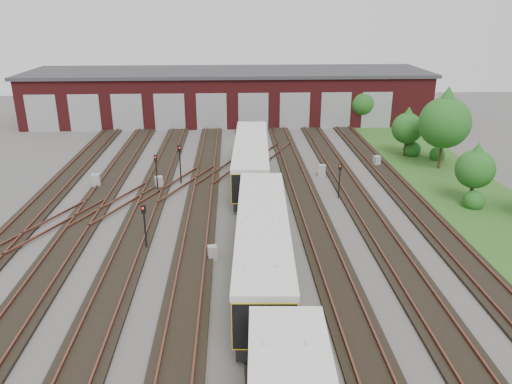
{
  "coord_description": "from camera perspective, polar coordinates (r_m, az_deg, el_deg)",
  "views": [
    {
      "loc": [
        0.48,
        -25.45,
        14.13
      ],
      "look_at": [
        2.03,
        6.9,
        2.0
      ],
      "focal_mm": 35.0,
      "sensor_mm": 36.0,
      "label": 1
    }
  ],
  "objects": [
    {
      "name": "ground",
      "position": [
        29.11,
        -3.38,
        -8.54
      ],
      "size": [
        120.0,
        120.0,
        0.0
      ],
      "primitive_type": "plane",
      "color": "#43403E",
      "rests_on": "ground"
    },
    {
      "name": "track_network",
      "position": [
        29.58,
        -3.7,
        -7.81
      ],
      "size": [
        30.4,
        70.0,
        0.33
      ],
      "color": "black",
      "rests_on": "ground"
    },
    {
      "name": "maintenance_shed",
      "position": [
        66.33,
        -3.18,
        11.03
      ],
      "size": [
        51.0,
        12.5,
        6.35
      ],
      "color": "#511416",
      "rests_on": "ground"
    },
    {
      "name": "grass_verge",
      "position": [
        42.41,
        23.34,
        -0.64
      ],
      "size": [
        8.0,
        55.0,
        0.05
      ],
      "primitive_type": "cube",
      "color": "#22511B",
      "rests_on": "ground"
    },
    {
      "name": "metro_train",
      "position": [
        27.31,
        0.74,
        -5.96
      ],
      "size": [
        3.5,
        47.41,
        3.16
      ],
      "rotation": [
        0.0,
        0.0,
        -0.05
      ],
      "color": "black",
      "rests_on": "ground"
    },
    {
      "name": "signal_mast_0",
      "position": [
        40.67,
        -11.34,
        2.7
      ],
      "size": [
        0.26,
        0.25,
        3.04
      ],
      "rotation": [
        0.0,
        0.0,
        0.07
      ],
      "color": "black",
      "rests_on": "ground"
    },
    {
      "name": "signal_mast_1",
      "position": [
        30.94,
        -12.64,
        -3.26
      ],
      "size": [
        0.28,
        0.26,
        2.94
      ],
      "rotation": [
        0.0,
        0.0,
        -0.14
      ],
      "color": "black",
      "rests_on": "ground"
    },
    {
      "name": "signal_mast_2",
      "position": [
        42.03,
        -8.7,
        3.74
      ],
      "size": [
        0.33,
        0.32,
        3.33
      ],
      "rotation": [
        0.0,
        0.0,
        0.38
      ],
      "color": "black",
      "rests_on": "ground"
    },
    {
      "name": "signal_mast_3",
      "position": [
        38.92,
        9.54,
        1.76
      ],
      "size": [
        0.27,
        0.26,
        2.78
      ],
      "rotation": [
        0.0,
        0.0,
        -0.4
      ],
      "color": "black",
      "rests_on": "ground"
    },
    {
      "name": "relay_cabinet_0",
      "position": [
        43.18,
        -17.81,
        1.21
      ],
      "size": [
        0.71,
        0.6,
        1.13
      ],
      "primitive_type": "cube",
      "rotation": [
        0.0,
        0.0,
        0.05
      ],
      "color": "#959699",
      "rests_on": "ground"
    },
    {
      "name": "relay_cabinet_1",
      "position": [
        41.68,
        -11.03,
        1.07
      ],
      "size": [
        0.74,
        0.67,
        1.02
      ],
      "primitive_type": "cube",
      "rotation": [
        0.0,
        0.0,
        0.3
      ],
      "color": "#959699",
      "rests_on": "ground"
    },
    {
      "name": "relay_cabinet_2",
      "position": [
        29.77,
        -5.0,
        -6.92
      ],
      "size": [
        0.61,
        0.54,
        0.88
      ],
      "primitive_type": "cube",
      "rotation": [
        0.0,
        0.0,
        0.2
      ],
      "color": "#959699",
      "rests_on": "ground"
    },
    {
      "name": "relay_cabinet_3",
      "position": [
        44.28,
        7.55,
        2.44
      ],
      "size": [
        0.71,
        0.63,
        1.02
      ],
      "primitive_type": "cube",
      "rotation": [
        0.0,
        0.0,
        -0.21
      ],
      "color": "#959699",
      "rests_on": "ground"
    },
    {
      "name": "relay_cabinet_4",
      "position": [
        48.05,
        13.62,
        3.46
      ],
      "size": [
        0.72,
        0.66,
        0.98
      ],
      "primitive_type": "cube",
      "rotation": [
        0.0,
        0.0,
        0.34
      ],
      "color": "#959699",
      "rests_on": "ground"
    },
    {
      "name": "tree_0",
      "position": [
        63.21,
        12.0,
        10.24
      ],
      "size": [
        3.11,
        3.11,
        5.15
      ],
      "color": "#342617",
      "rests_on": "ground"
    },
    {
      "name": "tree_1",
      "position": [
        51.41,
        16.93,
        7.37
      ],
      "size": [
        3.0,
        3.0,
        4.98
      ],
      "color": "#342617",
      "rests_on": "ground"
    },
    {
      "name": "tree_2",
      "position": [
        47.9,
        20.84,
        8.05
      ],
      "size": [
        4.57,
        4.57,
        7.57
      ],
      "color": "#342617",
      "rests_on": "ground"
    },
    {
      "name": "tree_3",
      "position": [
        40.44,
        23.82,
        2.87
      ],
      "size": [
        2.88,
        2.88,
        4.78
      ],
      "color": "#342617",
      "rests_on": "ground"
    },
    {
      "name": "bush_0",
      "position": [
        40.29,
        23.68,
        -0.61
      ],
      "size": [
        1.57,
        1.57,
        1.57
      ],
      "primitive_type": "sphere",
      "color": "#164E16",
      "rests_on": "ground"
    },
    {
      "name": "bush_1",
      "position": [
        52.4,
        17.42,
        4.92
      ],
      "size": [
        1.72,
        1.72,
        1.72
      ],
      "primitive_type": "sphere",
      "color": "#164E16",
      "rests_on": "ground"
    },
    {
      "name": "bush_2",
      "position": [
        51.79,
        20.04,
        4.29
      ],
      "size": [
        1.48,
        1.48,
        1.48
      ],
      "primitive_type": "sphere",
      "color": "#164E16",
      "rests_on": "ground"
    }
  ]
}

